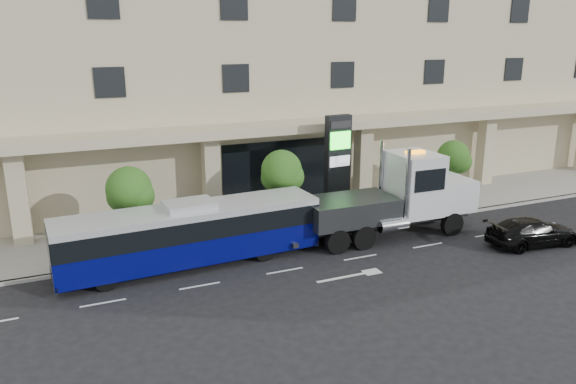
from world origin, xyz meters
name	(u,v)px	position (x,y,z in m)	size (l,w,h in m)	color
ground	(345,247)	(0.00, 0.00, 0.00)	(120.00, 120.00, 0.00)	black
sidewalk	(304,217)	(0.00, 5.00, 0.07)	(120.00, 6.00, 0.15)	gray
curb	(327,233)	(0.00, 2.00, 0.07)	(120.00, 0.30, 0.15)	gray
convention_center	(242,41)	(0.00, 15.42, 9.97)	(60.00, 17.60, 20.00)	#BDB38E
tree_left	(130,192)	(-9.97, 3.59, 3.11)	(2.27, 2.20, 4.22)	#422B19
tree_mid	(282,173)	(-1.97, 3.59, 3.26)	(2.28, 2.20, 4.38)	#422B19
tree_right	(454,159)	(9.53, 3.59, 3.04)	(2.10, 2.00, 4.04)	#422B19
city_bus	(191,233)	(-7.72, 0.92, 1.58)	(12.35, 3.16, 3.10)	black
tow_truck	(397,198)	(3.38, 0.55, 2.05)	(10.94, 2.91, 4.99)	#2D3033
black_sedan	(532,232)	(8.92, -3.56, 0.71)	(2.00, 4.92, 1.43)	black
signage_pylon	(337,166)	(1.71, 4.16, 3.18)	(1.52, 0.64, 5.96)	black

